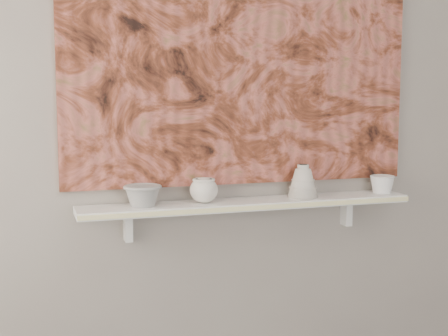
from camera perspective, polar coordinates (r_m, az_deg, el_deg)
name	(u,v)px	position (r m, az deg, el deg)	size (l,w,h in m)	color
wall_back	(241,98)	(2.62, 1.60, 6.45)	(3.60, 3.60, 0.00)	gray
shelf	(249,204)	(2.57, 2.28, -3.29)	(1.40, 0.18, 0.03)	white
shelf_stripe	(257,208)	(2.49, 3.02, -3.65)	(1.40, 0.01, 0.02)	#F7EFA5
bracket_left	(128,226)	(2.53, -8.77, -5.29)	(0.03, 0.06, 0.12)	white
bracket_right	(346,212)	(2.85, 11.12, -3.97)	(0.03, 0.06, 0.12)	white
painting	(243,51)	(2.62, 1.72, 10.61)	(1.50, 0.03, 1.10)	brown
house_motif	(340,125)	(2.79, 10.54, 3.93)	(0.09, 0.00, 0.08)	black
bowl_grey	(143,195)	(2.45, -7.45, -2.49)	(0.15, 0.15, 0.09)	gray
cup_cream	(204,190)	(2.50, -1.86, -2.04)	(0.11, 0.11, 0.10)	beige
bell_vessel	(303,181)	(2.65, 7.23, -1.18)	(0.13, 0.13, 0.14)	beige
bowl_white	(382,184)	(2.84, 14.26, -1.43)	(0.11, 0.11, 0.08)	white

